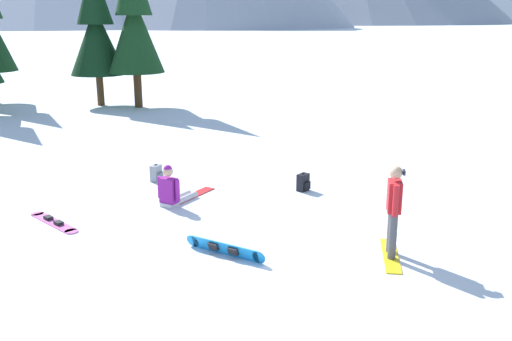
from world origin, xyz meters
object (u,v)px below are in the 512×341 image
Objects in this scene: loose_snowboard_near_left at (54,222)px; pine_tree_tall at (96,28)px; snowboarder_foreground at (394,209)px; loose_snowboard_far_spare at (224,249)px; snowboarder_midground at (173,190)px; backpack_black at (303,183)px; backpack_grey at (156,173)px; pine_tree_slender at (134,19)px.

pine_tree_tall reaches higher than loose_snowboard_near_left.
snowboarder_foreground reaches higher than loose_snowboard_far_spare.
snowboarder_midground is 3.24× the size of backpack_black.
backpack_black is at bearing 5.15° from snowboarder_midground.
loose_snowboard_far_spare is at bearing -80.77° from backpack_grey.
backpack_black is (3.33, 0.30, -0.14)m from snowboarder_midground.
snowboarder_midground is at bearing -174.85° from backpack_black.
backpack_grey is (-3.87, 6.03, -0.71)m from snowboarder_foreground.
pine_tree_slender is 2.10m from pine_tree_tall.
loose_snowboard_far_spare is 0.19× the size of pine_tree_tall.
loose_snowboard_near_left is 16.27m from pine_tree_slender.
snowboarder_midground is 3.24× the size of backpack_grey.
pine_tree_tall is at bearing 149.26° from pine_tree_slender.
backpack_grey is 3.99m from backpack_black.
snowboarder_midground is 15.39m from pine_tree_slender.
snowboarder_foreground is 0.23× the size of pine_tree_slender.
backpack_black is at bearing -71.58° from pine_tree_tall.
snowboarder_foreground is 20.88m from pine_tree_tall.
snowboarder_midground reaches higher than loose_snowboard_far_spare.
pine_tree_slender reaches higher than snowboarder_foreground.
snowboarder_foreground is at bearing -14.19° from loose_snowboard_far_spare.
pine_tree_tall is (-1.89, 15.98, 3.35)m from snowboarder_midground.
loose_snowboard_far_spare is 2.80× the size of backpack_grey.
snowboarder_foreground is 4.33m from backpack_black.
snowboarder_midground is 0.90× the size of loose_snowboard_near_left.
loose_snowboard_near_left is 3.58× the size of backpack_black.
snowboarder_foreground is 3.69× the size of backpack_black.
snowboarder_foreground is at bearing -74.53° from pine_tree_tall.
backpack_grey is at bearing 122.71° from snowboarder_foreground.
snowboarder_foreground is 7.18m from loose_snowboard_near_left.
backpack_black is (3.58, -1.77, 0.00)m from backpack_grey.
backpack_grey is 0.06× the size of pine_tree_slender.
loose_snowboard_near_left is (-6.29, 3.35, -0.90)m from snowboarder_foreground.
snowboarder_foreground reaches higher than backpack_grey.
pine_tree_slender is (-3.75, 18.89, 3.17)m from snowboarder_foreground.
snowboarder_foreground is 19.52m from pine_tree_slender.
loose_snowboard_far_spare is 5.34m from backpack_grey.
snowboarder_midground is at bearing -83.24° from pine_tree_tall.
loose_snowboard_far_spare reaches higher than loose_snowboard_near_left.
backpack_grey is at bearing -83.25° from pine_tree_tall.
backpack_grey is 1.00× the size of backpack_black.
backpack_black is 15.53m from pine_tree_slender.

